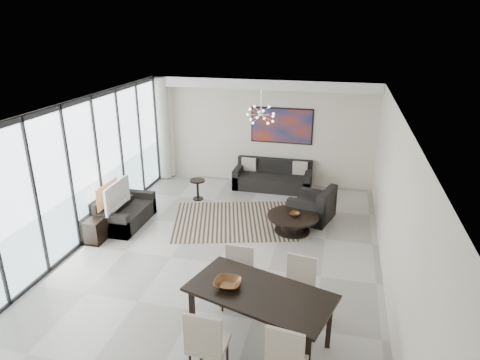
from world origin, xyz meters
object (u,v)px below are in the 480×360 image
(tv_console, at_px, (108,218))
(television, at_px, (113,195))
(sofa_main, at_px, (273,179))
(dining_table, at_px, (260,297))
(coffee_table, at_px, (292,222))

(tv_console, relative_size, television, 1.58)
(sofa_main, bearing_deg, dining_table, -82.40)
(television, bearing_deg, coffee_table, -79.39)
(coffee_table, xyz_separation_m, dining_table, (-0.05, -3.49, 0.53))
(tv_console, height_order, television, television)
(sofa_main, distance_m, television, 4.40)
(coffee_table, xyz_separation_m, tv_console, (-3.96, -0.83, 0.03))
(sofa_main, distance_m, tv_console, 4.52)
(coffee_table, height_order, tv_console, tv_console)
(coffee_table, relative_size, tv_console, 0.68)
(coffee_table, relative_size, sofa_main, 0.54)
(television, height_order, dining_table, television)
(coffee_table, bearing_deg, dining_table, -90.77)
(sofa_main, relative_size, television, 2.01)
(coffee_table, bearing_deg, sofa_main, 109.01)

